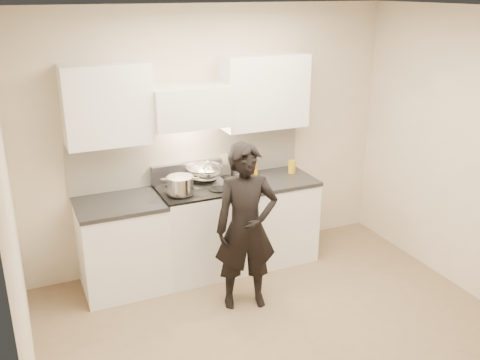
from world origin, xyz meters
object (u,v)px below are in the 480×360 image
(person, at_px, (246,227))
(wok, at_px, (204,171))
(utensil_crock, at_px, (236,169))
(stove, at_px, (197,230))
(counter_right, at_px, (269,218))

(person, bearing_deg, wok, 108.08)
(wok, relative_size, utensil_crock, 1.43)
(stove, bearing_deg, person, -74.69)
(wok, distance_m, utensil_crock, 0.38)
(counter_right, bearing_deg, wok, 169.75)
(counter_right, relative_size, utensil_crock, 2.84)
(counter_right, xyz_separation_m, wok, (-0.69, 0.12, 0.60))
(stove, relative_size, wok, 2.07)
(counter_right, distance_m, utensil_crock, 0.66)
(wok, height_order, person, person)
(utensil_crock, bearing_deg, counter_right, -29.17)
(person, bearing_deg, stove, 118.93)
(counter_right, height_order, utensil_crock, utensil_crock)
(counter_right, xyz_separation_m, person, (-0.62, -0.76, 0.33))
(stove, xyz_separation_m, person, (0.21, -0.76, 0.32))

